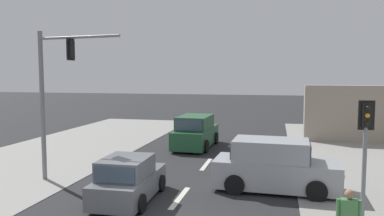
% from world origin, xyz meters
% --- Properties ---
extents(lane_dash_mid, '(0.20, 2.40, 0.01)m').
position_xyz_m(lane_dash_mid, '(0.00, 3.00, 0.00)').
color(lane_dash_mid, silver).
rests_on(lane_dash_mid, ground).
extents(lane_dash_far, '(0.20, 2.40, 0.01)m').
position_xyz_m(lane_dash_far, '(0.00, 8.00, 0.00)').
color(lane_dash_far, silver).
rests_on(lane_dash_far, ground).
extents(traffic_signal_mast, '(3.67, 0.57, 6.00)m').
position_xyz_m(traffic_signal_mast, '(-5.44, 3.94, 3.83)').
color(traffic_signal_mast, slate).
rests_on(traffic_signal_mast, ground).
extents(pedestal_signal_right_kerb, '(0.44, 0.29, 3.56)m').
position_xyz_m(pedestal_signal_right_kerb, '(5.71, 2.02, 2.42)').
color(pedestal_signal_right_kerb, slate).
rests_on(pedestal_signal_right_kerb, ground).
extents(suv_crossing_left, '(2.20, 4.61, 1.90)m').
position_xyz_m(suv_crossing_left, '(-1.39, 11.99, 0.88)').
color(suv_crossing_left, '#235633').
rests_on(suv_crossing_left, ground).
extents(hatchback_receding_far, '(1.84, 3.67, 1.53)m').
position_xyz_m(hatchback_receding_far, '(-1.64, 2.35, 0.70)').
color(hatchback_receding_far, slate).
rests_on(hatchback_receding_far, ground).
extents(suv_kerbside_parked, '(4.61, 2.21, 1.90)m').
position_xyz_m(suv_kerbside_parked, '(3.20, 4.62, 0.88)').
color(suv_kerbside_parked, '#A3A8AD').
rests_on(suv_kerbside_parked, ground).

